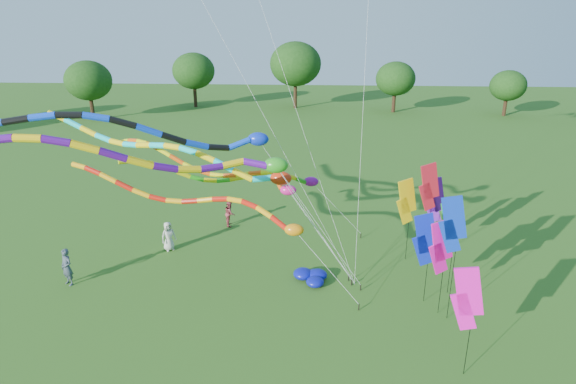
# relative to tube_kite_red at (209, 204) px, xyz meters

# --- Properties ---
(ground) EXTENTS (160.00, 160.00, 0.00)m
(ground) POSITION_rel_tube_kite_red_xyz_m (4.27, -4.21, -4.09)
(ground) COLOR #245616
(ground) RESTS_ON ground
(tree_ring) EXTENTS (116.42, 119.44, 9.52)m
(tree_ring) POSITION_rel_tube_kite_red_xyz_m (3.05, -3.92, 1.48)
(tree_ring) COLOR #382314
(tree_ring) RESTS_ON ground
(tube_kite_red) EXTENTS (13.41, 3.16, 6.16)m
(tube_kite_red) POSITION_rel_tube_kite_red_xyz_m (0.00, 0.00, 0.00)
(tube_kite_red) COLOR black
(tube_kite_red) RESTS_ON ground
(tube_kite_orange) EXTENTS (12.18, 4.32, 6.67)m
(tube_kite_orange) POSITION_rel_tube_kite_red_xyz_m (0.19, 2.56, 0.85)
(tube_kite_orange) COLOR black
(tube_kite_orange) RESTS_ON ground
(tube_kite_purple) EXTENTS (15.72, 5.28, 9.00)m
(tube_kite_purple) POSITION_rel_tube_kite_red_xyz_m (-1.19, -3.16, 3.05)
(tube_kite_purple) COLOR black
(tube_kite_purple) RESTS_ON ground
(tube_kite_blue) EXTENTS (15.71, 5.79, 9.75)m
(tube_kite_blue) POSITION_rel_tube_kite_red_xyz_m (-1.97, -2.89, 3.98)
(tube_kite_blue) COLOR black
(tube_kite_blue) RESTS_ON ground
(tube_kite_cyan) EXTENTS (15.86, 4.38, 7.99)m
(tube_kite_cyan) POSITION_rel_tube_kite_red_xyz_m (-1.54, 2.21, 1.70)
(tube_kite_cyan) COLOR black
(tube_kite_cyan) RESTS_ON ground
(tube_kite_green) EXTENTS (12.00, 4.09, 6.25)m
(tube_kite_green) POSITION_rel_tube_kite_red_xyz_m (1.21, 3.51, 0.24)
(tube_kite_green) COLOR black
(tube_kite_green) RESTS_ON ground
(banner_pole_magenta_b) EXTENTS (1.12, 0.45, 4.44)m
(banner_pole_magenta_b) POSITION_rel_tube_kite_red_xyz_m (10.05, -1.96, -0.91)
(banner_pole_magenta_b) COLOR black
(banner_pole_magenta_b) RESTS_ON ground
(banner_pole_red) EXTENTS (1.13, 0.43, 5.54)m
(banner_pole_red) POSITION_rel_tube_kite_red_xyz_m (10.40, 2.48, 0.18)
(banner_pole_red) COLOR black
(banner_pole_red) RESTS_ON ground
(banner_pole_blue_a) EXTENTS (1.16, 0.20, 4.33)m
(banner_pole_blue_a) POSITION_rel_tube_kite_red_xyz_m (9.59, -1.02, -1.02)
(banner_pole_blue_a) COLOR black
(banner_pole_blue_a) RESTS_ON ground
(banner_pole_orange) EXTENTS (1.12, 0.46, 4.56)m
(banner_pole_orange) POSITION_rel_tube_kite_red_xyz_m (9.47, 2.99, -0.79)
(banner_pole_orange) COLOR black
(banner_pole_orange) RESTS_ON ground
(banner_pole_green) EXTENTS (1.16, 0.27, 4.64)m
(banner_pole_green) POSITION_rel_tube_kite_red_xyz_m (10.85, -0.22, -0.72)
(banner_pole_green) COLOR black
(banner_pole_green) RESTS_ON ground
(banner_pole_violet) EXTENTS (1.16, 0.28, 4.56)m
(banner_pole_violet) POSITION_rel_tube_kite_red_xyz_m (10.95, 3.34, -0.79)
(banner_pole_violet) COLOR black
(banner_pole_violet) RESTS_ON ground
(banner_pole_magenta_a) EXTENTS (1.15, 0.33, 4.32)m
(banner_pole_magenta_a) POSITION_rel_tube_kite_red_xyz_m (10.08, -5.67, -1.03)
(banner_pole_magenta_a) COLOR black
(banner_pole_magenta_a) RESTS_ON ground
(banner_pole_blue_b) EXTENTS (1.16, 0.23, 5.59)m
(banner_pole_blue_b) POSITION_rel_tube_kite_red_xyz_m (10.33, -2.23, 0.22)
(banner_pole_blue_b) COLOR black
(banner_pole_blue_b) RESTS_ON ground
(blue_nylon_heap) EXTENTS (1.76, 1.94, 0.58)m
(blue_nylon_heap) POSITION_rel_tube_kite_red_xyz_m (4.82, 0.45, -3.84)
(blue_nylon_heap) COLOR #0B1297
(blue_nylon_heap) RESTS_ON ground
(person_a) EXTENTS (0.95, 0.92, 1.65)m
(person_a) POSITION_rel_tube_kite_red_xyz_m (-3.17, 3.38, -3.27)
(person_a) COLOR beige
(person_a) RESTS_ON ground
(person_b) EXTENTS (0.81, 0.72, 1.85)m
(person_b) POSITION_rel_tube_kite_red_xyz_m (-6.89, -0.56, -3.16)
(person_b) COLOR #38434E
(person_b) RESTS_ON ground
(person_c) EXTENTS (0.70, 0.85, 1.59)m
(person_c) POSITION_rel_tube_kite_red_xyz_m (-0.40, 6.95, -3.30)
(person_c) COLOR #9A383F
(person_c) RESTS_ON ground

